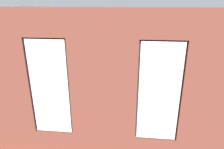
{
  "coord_description": "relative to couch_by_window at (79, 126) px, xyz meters",
  "views": [
    {
      "loc": [
        -0.59,
        6.47,
        3.37
      ],
      "look_at": [
        0.08,
        0.4,
        1.16
      ],
      "focal_mm": 32.0,
      "sensor_mm": 36.0,
      "label": 1
    }
  ],
  "objects": [
    {
      "name": "papasan_chair",
      "position": [
        0.3,
        -3.87,
        0.13
      ],
      "size": [
        1.18,
        1.18,
        0.72
      ],
      "color": "olive",
      "rests_on": "ground_plane"
    },
    {
      "name": "coffee_table",
      "position": [
        -0.47,
        -2.02,
        0.06
      ],
      "size": [
        1.34,
        0.75,
        0.44
      ],
      "color": "tan",
      "rests_on": "ground_plane"
    },
    {
      "name": "table_plant_small",
      "position": [
        -0.84,
        -2.15,
        0.21
      ],
      "size": [
        0.1,
        0.1,
        0.18
      ],
      "color": "brown",
      "rests_on": "coffee_table"
    },
    {
      "name": "media_console",
      "position": [
        1.94,
        -1.56,
        -0.08
      ],
      "size": [
        1.24,
        0.42,
        0.5
      ],
      "primitive_type": "cube",
      "color": "black",
      "rests_on": "ground_plane"
    },
    {
      "name": "brick_wall_with_windows",
      "position": [
        -0.76,
        0.65,
        1.3
      ],
      "size": [
        6.1,
        0.3,
        3.29
      ],
      "color": "brown",
      "rests_on": "ground_plane"
    },
    {
      "name": "couch_by_window",
      "position": [
        0.0,
        0.0,
        0.0
      ],
      "size": [
        2.08,
        0.87,
        0.8
      ],
      "color": "black",
      "rests_on": "ground_plane"
    },
    {
      "name": "candle_jar",
      "position": [
        -0.47,
        -2.02,
        0.17
      ],
      "size": [
        0.08,
        0.08,
        0.1
      ],
      "primitive_type": "cylinder",
      "color": "#B7333D",
      "rests_on": "coffee_table"
    },
    {
      "name": "white_wall_right",
      "position": [
        2.24,
        -1.94,
        1.32
      ],
      "size": [
        0.1,
        5.34,
        3.29
      ],
      "primitive_type": "cube",
      "color": "silver",
      "rests_on": "ground_plane"
    },
    {
      "name": "potted_plant_by_left_couch",
      "position": [
        -2.7,
        -2.7,
        0.11
      ],
      "size": [
        0.33,
        0.33,
        0.63
      ],
      "color": "#9E5638",
      "rests_on": "ground_plane"
    },
    {
      "name": "couch_left",
      "position": [
        -3.1,
        -1.4,
        0.0
      ],
      "size": [
        0.92,
        1.73,
        0.8
      ],
      "rotation": [
        0.0,
        0.0,
        1.6
      ],
      "color": "black",
      "rests_on": "ground_plane"
    },
    {
      "name": "potted_plant_between_couches",
      "position": [
        -1.48,
        -0.05,
        0.29
      ],
      "size": [
        0.87,
        0.83,
        1.37
      ],
      "color": "#9E5638",
      "rests_on": "ground_plane"
    },
    {
      "name": "potted_plant_near_tv",
      "position": [
        1.39,
        -0.49,
        0.23
      ],
      "size": [
        0.76,
        0.74,
        1.08
      ],
      "color": "#9E5638",
      "rests_on": "ground_plane"
    },
    {
      "name": "remote_gray",
      "position": [
        -0.57,
        -1.91,
        0.13
      ],
      "size": [
        0.17,
        0.14,
        0.02
      ],
      "primitive_type": "cube",
      "rotation": [
        0.0,
        0.0,
        5.31
      ],
      "color": "#59595B",
      "rests_on": "coffee_table"
    },
    {
      "name": "cup_ceramic",
      "position": [
        -0.07,
        -1.91,
        0.17
      ],
      "size": [
        0.09,
        0.09,
        0.1
      ],
      "primitive_type": "cylinder",
      "color": "#B23D38",
      "rests_on": "coffee_table"
    },
    {
      "name": "potted_plant_beside_window_right",
      "position": [
        1.29,
        0.1,
        0.23
      ],
      "size": [
        0.92,
        0.98,
        1.5
      ],
      "color": "brown",
      "rests_on": "ground_plane"
    },
    {
      "name": "ground_plane",
      "position": [
        -0.76,
        -2.14,
        -0.38
      ],
      "size": [
        6.7,
        6.34,
        0.1
      ],
      "primitive_type": "cube",
      "color": "brown"
    },
    {
      "name": "potted_plant_corner_near_left",
      "position": [
        -3.25,
        -4.31,
        0.33
      ],
      "size": [
        0.7,
        0.7,
        0.97
      ],
      "color": "gray",
      "rests_on": "ground_plane"
    },
    {
      "name": "tv_flatscreen",
      "position": [
        1.94,
        -1.57,
        0.53
      ],
      "size": [
        1.01,
        0.2,
        0.7
      ],
      "color": "black",
      "rests_on": "media_console"
    }
  ]
}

